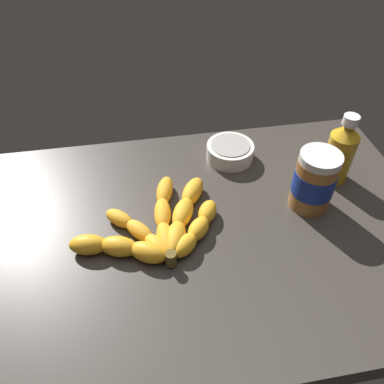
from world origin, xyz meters
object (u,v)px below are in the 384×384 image
(peanut_butter_jar, at_px, (314,181))
(small_bowl, at_px, (230,151))
(honey_bottle, at_px, (340,151))
(banana_bunch, at_px, (161,226))

(peanut_butter_jar, height_order, small_bowl, peanut_butter_jar)
(peanut_butter_jar, relative_size, honey_bottle, 0.81)
(peanut_butter_jar, relative_size, small_bowl, 1.18)
(honey_bottle, distance_m, small_bowl, 0.24)
(honey_bottle, bearing_deg, peanut_butter_jar, -140.89)
(banana_bunch, distance_m, peanut_butter_jar, 0.31)
(honey_bottle, relative_size, small_bowl, 1.45)
(banana_bunch, xyz_separation_m, honey_bottle, (0.39, 0.09, 0.06))
(peanut_butter_jar, distance_m, honey_bottle, 0.11)
(small_bowl, bearing_deg, peanut_butter_jar, -54.61)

